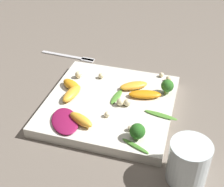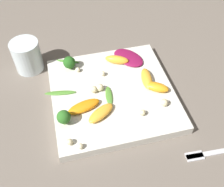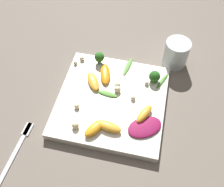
# 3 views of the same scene
# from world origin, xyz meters

# --- Properties ---
(ground_plane) EXTENTS (2.40, 2.40, 0.00)m
(ground_plane) POSITION_xyz_m (0.00, 0.00, 0.00)
(ground_plane) COLOR #6B6056
(plate) EXTENTS (0.30, 0.30, 0.02)m
(plate) POSITION_xyz_m (0.00, 0.00, 0.01)
(plate) COLOR silver
(plate) RESTS_ON ground_plane
(drinking_glass) EXTENTS (0.08, 0.08, 0.09)m
(drinking_glass) POSITION_xyz_m (-0.16, -0.20, 0.04)
(drinking_glass) COLOR silver
(drinking_glass) RESTS_ON ground_plane
(fork) EXTENTS (0.03, 0.18, 0.01)m
(fork) POSITION_xyz_m (0.21, 0.18, 0.00)
(fork) COLOR silver
(fork) RESTS_ON ground_plane
(radicchio_leaf_0) EXTENTS (0.11, 0.10, 0.01)m
(radicchio_leaf_0) POSITION_xyz_m (-0.10, 0.07, 0.03)
(radicchio_leaf_0) COLOR maroon
(radicchio_leaf_0) RESTS_ON plate
(orange_segment_0) EXTENTS (0.05, 0.08, 0.02)m
(orange_segment_0) POSITION_xyz_m (0.04, -0.08, 0.03)
(orange_segment_0) COLOR orange
(orange_segment_0) RESTS_ON plate
(orange_segment_1) EXTENTS (0.05, 0.07, 0.02)m
(orange_segment_1) POSITION_xyz_m (-0.10, 0.04, 0.04)
(orange_segment_1) COLOR #FCAD33
(orange_segment_1) RESTS_ON plate
(orange_segment_2) EXTENTS (0.08, 0.04, 0.02)m
(orange_segment_2) POSITION_xyz_m (-0.01, 0.09, 0.03)
(orange_segment_2) COLOR #FCAD33
(orange_segment_2) RESTS_ON plate
(orange_segment_3) EXTENTS (0.06, 0.08, 0.02)m
(orange_segment_3) POSITION_xyz_m (0.07, -0.04, 0.03)
(orange_segment_3) COLOR #FCAD33
(orange_segment_3) RESTS_ON plate
(orange_segment_4) EXTENTS (0.06, 0.07, 0.02)m
(orange_segment_4) POSITION_xyz_m (0.02, 0.11, 0.03)
(orange_segment_4) COLOR orange
(orange_segment_4) RESTS_ON plate
(broccoli_floret_0) EXTENTS (0.03, 0.03, 0.04)m
(broccoli_floret_0) POSITION_xyz_m (0.07, -0.13, 0.05)
(broccoli_floret_0) COLOR #84AD5B
(broccoli_floret_0) RESTS_ON plate
(broccoli_floret_1) EXTENTS (0.03, 0.03, 0.04)m
(broccoli_floret_1) POSITION_xyz_m (-0.11, -0.09, 0.04)
(broccoli_floret_1) COLOR #7A9E51
(broccoli_floret_1) RESTS_ON plate
(arugula_sprig_0) EXTENTS (0.04, 0.06, 0.00)m
(arugula_sprig_0) POSITION_xyz_m (-0.13, -0.09, 0.03)
(arugula_sprig_0) COLOR #47842D
(arugula_sprig_0) RESTS_ON plate
(arugula_sprig_1) EXTENTS (0.03, 0.08, 0.00)m
(arugula_sprig_1) POSITION_xyz_m (-0.02, -0.13, 0.03)
(arugula_sprig_1) COLOR #518E33
(arugula_sprig_1) RESTS_ON plate
(arugula_sprig_2) EXTENTS (0.06, 0.02, 0.00)m
(arugula_sprig_2) POSITION_xyz_m (0.02, -0.01, 0.03)
(arugula_sprig_2) COLOR #518E33
(arugula_sprig_2) RESTS_ON plate
(macadamia_nut_0) EXTENTS (0.01, 0.01, 0.01)m
(macadamia_nut_0) POSITION_xyz_m (0.09, 0.05, 0.03)
(macadamia_nut_0) COLOR beige
(macadamia_nut_0) RESTS_ON plate
(macadamia_nut_1) EXTENTS (0.02, 0.02, 0.02)m
(macadamia_nut_1) POSITION_xyz_m (-0.01, -0.05, 0.03)
(macadamia_nut_1) COLOR beige
(macadamia_nut_1) RESTS_ON plate
(macadamia_nut_2) EXTENTS (0.01, 0.01, 0.01)m
(macadamia_nut_2) POSITION_xyz_m (0.12, -0.12, 0.03)
(macadamia_nut_2) COLOR beige
(macadamia_nut_2) RESTS_ON plate
(macadamia_nut_3) EXTENTS (0.01, 0.01, 0.01)m
(macadamia_nut_3) POSITION_xyz_m (-0.09, -0.07, 0.03)
(macadamia_nut_3) COLOR beige
(macadamia_nut_3) RESTS_ON plate
(macadamia_nut_4) EXTENTS (0.02, 0.02, 0.02)m
(macadamia_nut_4) POSITION_xyz_m (0.07, 0.11, 0.03)
(macadamia_nut_4) COLOR beige
(macadamia_nut_4) RESTS_ON plate
(macadamia_nut_5) EXTENTS (0.02, 0.02, 0.02)m
(macadamia_nut_5) POSITION_xyz_m (-0.01, -0.03, 0.03)
(macadamia_nut_5) COLOR beige
(macadamia_nut_5) RESTS_ON plate
(macadamia_nut_6) EXTENTS (0.01, 0.01, 0.01)m
(macadamia_nut_6) POSITION_xyz_m (0.14, -0.10, 0.03)
(macadamia_nut_6) COLOR beige
(macadamia_nut_6) RESTS_ON plate
(macadamia_nut_7) EXTENTS (0.01, 0.01, 0.01)m
(macadamia_nut_7) POSITION_xyz_m (-0.06, -0.01, 0.03)
(macadamia_nut_7) COLOR beige
(macadamia_nut_7) RESTS_ON plate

